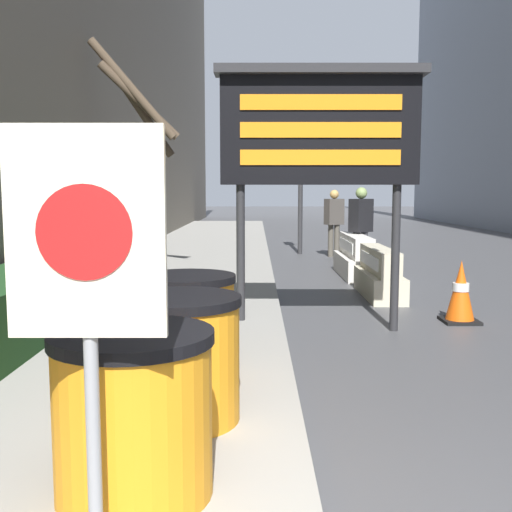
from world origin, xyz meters
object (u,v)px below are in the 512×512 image
Objects in this scene: jersey_barrier_white at (354,258)px; pedestrian_passerby at (360,223)px; barrel_drum_foreground at (132,413)px; pedestrian_worker at (333,217)px; barrel_drum_middle at (179,358)px; message_board at (318,131)px; warning_sign at (86,263)px; traffic_cone_near at (459,292)px; barrel_drum_back at (186,325)px; jersey_barrier_cream at (378,275)px; traffic_light_near_curb at (300,146)px.

pedestrian_passerby reaches higher than jersey_barrier_white.
barrel_drum_foreground is 0.50× the size of pedestrian_worker.
barrel_drum_middle is 3.75m from message_board.
warning_sign is 4.87m from message_board.
traffic_cone_near is 7.52m from pedestrian_worker.
barrel_drum_back is 1.07× the size of traffic_cone_near.
message_board is at bearing 35.14° from pedestrian_passerby.
barrel_drum_back is 5.05m from jersey_barrier_cream.
message_board is 1.77× the size of pedestrian_passerby.
jersey_barrier_cream is (2.53, 6.35, -0.21)m from barrel_drum_foreground.
pedestrian_worker reaches higher than barrel_drum_middle.
message_board is at bearing -166.26° from traffic_cone_near.
traffic_light_near_curb is (1.76, 12.54, 2.22)m from barrel_drum_foreground.
pedestrian_passerby is (-0.47, 4.52, 0.62)m from traffic_cone_near.
warning_sign is 9.51m from jersey_barrier_white.
barrel_drum_foreground is 1.00× the size of barrel_drum_back.
barrel_drum_back is at bearing 29.86° from pedestrian_passerby.
message_board is 1.73× the size of jersey_barrier_cream.
barrel_drum_foreground is 1.97m from barrel_drum_back.
message_board reaches higher than barrel_drum_foreground.
traffic_light_near_curb reaches higher than pedestrian_passerby.
barrel_drum_middle is 0.99m from barrel_drum_back.
pedestrian_passerby is at bearing 69.37° from jersey_barrier_white.
traffic_light_near_curb reaches higher than jersey_barrier_white.
pedestrian_passerby is at bearing 72.18° from barrel_drum_middle.
traffic_light_near_curb is at bearing 82.03° from barrel_drum_foreground.
jersey_barrier_white is at bearing 98.86° from traffic_cone_near.
pedestrian_passerby reaches higher than jersey_barrier_cream.
barrel_drum_foreground is 0.49× the size of pedestrian_passerby.
message_board is 8.12m from pedestrian_worker.
traffic_light_near_curb reaches higher than barrel_drum_foreground.
traffic_light_near_curb is at bearing 97.11° from jersey_barrier_cream.
pedestrian_passerby is (0.17, 0.44, 0.66)m from jersey_barrier_white.
warning_sign is 13.26m from traffic_light_near_curb.
barrel_drum_back is at bearing -130.19° from pedestrian_worker.
jersey_barrier_white is (1.20, 4.53, -1.97)m from message_board.
barrel_drum_middle is 0.49× the size of pedestrian_passerby.
message_board is 1.82× the size of pedestrian_worker.
message_board reaches higher than barrel_drum_back.
pedestrian_worker is at bearing 89.73° from jersey_barrier_white.
warning_sign is 0.59× the size of message_board.
barrel_drum_foreground is 0.48× the size of jersey_barrier_cream.
jersey_barrier_white reaches higher than traffic_cone_near.
traffic_light_near_curb is at bearing 87.14° from message_board.
message_board is 8.51m from traffic_light_near_curb.
barrel_drum_back is 4.03m from traffic_cone_near.
pedestrian_worker is 0.97× the size of pedestrian_passerby.
jersey_barrier_cream is 1.05× the size of pedestrian_worker.
pedestrian_passerby reaches higher than traffic_cone_near.
traffic_cone_near is at bearing 57.24° from warning_sign.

